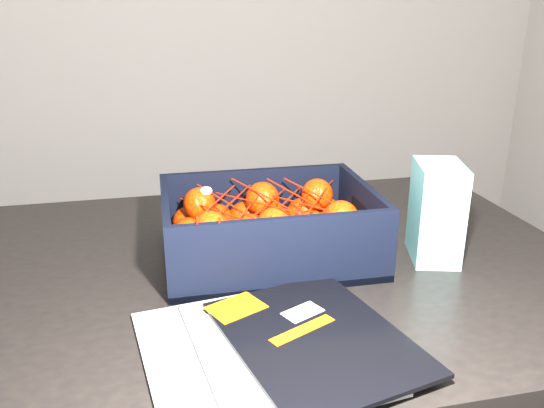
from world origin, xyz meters
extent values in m
cube|color=black|center=(0.16, 0.18, 0.73)|extent=(1.21, 0.82, 0.04)
cylinder|color=black|center=(0.71, 0.53, 0.35)|extent=(0.06, 0.06, 0.71)
cube|color=beige|center=(0.10, -0.07, 0.75)|extent=(0.25, 0.31, 0.01)
cube|color=beige|center=(0.17, -0.07, 0.76)|extent=(0.25, 0.31, 0.01)
cube|color=black|center=(0.21, -0.07, 0.77)|extent=(0.27, 0.32, 0.01)
cube|color=orange|center=(0.12, 0.02, 0.77)|extent=(0.09, 0.08, 0.00)
cube|color=white|center=(0.21, -0.02, 0.77)|extent=(0.06, 0.05, 0.00)
cube|color=orange|center=(0.20, -0.06, 0.77)|extent=(0.10, 0.06, 0.00)
cube|color=brown|center=(0.21, 0.21, 0.76)|extent=(0.36, 0.27, 0.01)
cube|color=black|center=(0.21, 0.33, 0.81)|extent=(0.36, 0.01, 0.12)
cube|color=black|center=(0.21, 0.08, 0.81)|extent=(0.36, 0.01, 0.12)
cube|color=black|center=(0.04, 0.21, 0.81)|extent=(0.01, 0.24, 0.12)
cube|color=black|center=(0.38, 0.21, 0.81)|extent=(0.01, 0.24, 0.12)
sphere|color=red|center=(0.07, 0.11, 0.79)|extent=(0.06, 0.06, 0.06)
sphere|color=red|center=(0.07, 0.17, 0.79)|extent=(0.06, 0.06, 0.06)
sphere|color=red|center=(0.07, 0.24, 0.79)|extent=(0.06, 0.06, 0.06)
sphere|color=red|center=(0.07, 0.30, 0.79)|extent=(0.06, 0.06, 0.06)
sphere|color=red|center=(0.12, 0.11, 0.79)|extent=(0.06, 0.06, 0.06)
sphere|color=red|center=(0.12, 0.17, 0.79)|extent=(0.06, 0.06, 0.06)
sphere|color=red|center=(0.12, 0.24, 0.79)|extent=(0.06, 0.06, 0.06)
sphere|color=red|center=(0.13, 0.30, 0.79)|extent=(0.06, 0.06, 0.06)
sphere|color=red|center=(0.18, 0.11, 0.79)|extent=(0.06, 0.06, 0.06)
sphere|color=red|center=(0.18, 0.18, 0.79)|extent=(0.05, 0.05, 0.05)
sphere|color=red|center=(0.18, 0.24, 0.79)|extent=(0.06, 0.06, 0.06)
sphere|color=red|center=(0.18, 0.30, 0.79)|extent=(0.06, 0.06, 0.06)
sphere|color=red|center=(0.24, 0.12, 0.79)|extent=(0.06, 0.06, 0.06)
sphere|color=red|center=(0.24, 0.18, 0.79)|extent=(0.06, 0.06, 0.06)
sphere|color=red|center=(0.23, 0.24, 0.79)|extent=(0.06, 0.06, 0.06)
sphere|color=red|center=(0.23, 0.30, 0.79)|extent=(0.06, 0.06, 0.06)
sphere|color=red|center=(0.29, 0.11, 0.79)|extent=(0.06, 0.06, 0.06)
sphere|color=red|center=(0.29, 0.18, 0.79)|extent=(0.06, 0.06, 0.06)
sphere|color=red|center=(0.29, 0.24, 0.79)|extent=(0.06, 0.06, 0.06)
sphere|color=red|center=(0.29, 0.30, 0.79)|extent=(0.06, 0.06, 0.06)
sphere|color=red|center=(0.35, 0.11, 0.79)|extent=(0.06, 0.06, 0.06)
sphere|color=red|center=(0.34, 0.17, 0.79)|extent=(0.06, 0.06, 0.06)
sphere|color=red|center=(0.35, 0.24, 0.79)|extent=(0.06, 0.06, 0.06)
sphere|color=red|center=(0.34, 0.29, 0.79)|extent=(0.06, 0.06, 0.06)
sphere|color=red|center=(0.10, 0.14, 0.84)|extent=(0.06, 0.06, 0.06)
sphere|color=red|center=(0.10, 0.27, 0.84)|extent=(0.06, 0.06, 0.06)
sphere|color=red|center=(0.20, 0.14, 0.84)|extent=(0.06, 0.06, 0.06)
sphere|color=red|center=(0.21, 0.27, 0.84)|extent=(0.06, 0.06, 0.06)
sphere|color=red|center=(0.32, 0.15, 0.84)|extent=(0.06, 0.06, 0.06)
sphere|color=red|center=(0.31, 0.27, 0.84)|extent=(0.06, 0.06, 0.06)
cylinder|color=red|center=(0.11, 0.20, 0.85)|extent=(0.10, 0.18, 0.02)
cylinder|color=red|center=(0.14, 0.21, 0.85)|extent=(0.10, 0.18, 0.02)
cylinder|color=red|center=(0.18, 0.20, 0.86)|extent=(0.10, 0.18, 0.03)
cylinder|color=red|center=(0.21, 0.21, 0.86)|extent=(0.10, 0.18, 0.02)
cylinder|color=red|center=(0.24, 0.21, 0.85)|extent=(0.10, 0.18, 0.02)
cylinder|color=red|center=(0.27, 0.20, 0.85)|extent=(0.10, 0.18, 0.03)
cylinder|color=red|center=(0.30, 0.20, 0.85)|extent=(0.10, 0.18, 0.02)
cylinder|color=red|center=(0.11, 0.20, 0.86)|extent=(0.10, 0.18, 0.01)
cylinder|color=red|center=(0.14, 0.21, 0.85)|extent=(0.10, 0.18, 0.01)
cylinder|color=red|center=(0.18, 0.20, 0.85)|extent=(0.10, 0.18, 0.01)
cylinder|color=red|center=(0.21, 0.20, 0.86)|extent=(0.10, 0.18, 0.02)
cylinder|color=red|center=(0.24, 0.21, 0.85)|extent=(0.10, 0.18, 0.02)
cylinder|color=red|center=(0.27, 0.21, 0.85)|extent=(0.10, 0.18, 0.01)
cylinder|color=red|center=(0.30, 0.21, 0.86)|extent=(0.10, 0.18, 0.01)
cylinder|color=red|center=(0.08, 0.09, 0.84)|extent=(0.00, 0.03, 0.09)
cylinder|color=red|center=(0.11, 0.09, 0.84)|extent=(0.01, 0.04, 0.08)
cube|color=white|center=(0.49, 0.15, 0.83)|extent=(0.10, 0.13, 0.17)
camera|label=1|loc=(0.03, -0.67, 1.17)|focal=36.80mm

